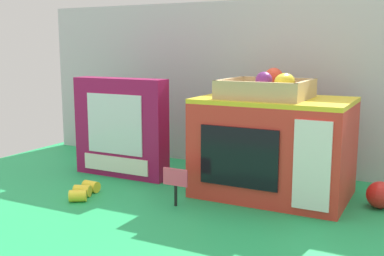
% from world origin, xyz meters
% --- Properties ---
extents(ground_plane, '(1.70, 1.70, 0.00)m').
position_xyz_m(ground_plane, '(0.00, 0.00, 0.00)').
color(ground_plane, '#219E54').
rests_on(ground_plane, ground).
extents(display_back_panel, '(1.61, 0.03, 0.56)m').
position_xyz_m(display_back_panel, '(0.00, 0.29, 0.28)').
color(display_back_panel, '#B7BABF').
rests_on(display_back_panel, ground).
extents(toy_microwave, '(0.41, 0.28, 0.27)m').
position_xyz_m(toy_microwave, '(0.18, 0.02, 0.14)').
color(toy_microwave, red).
rests_on(toy_microwave, ground).
extents(food_groups_crate, '(0.23, 0.21, 0.08)m').
position_xyz_m(food_groups_crate, '(0.16, 0.02, 0.29)').
color(food_groups_crate, tan).
rests_on(food_groups_crate, toy_microwave).
extents(cookie_set_box, '(0.32, 0.07, 0.31)m').
position_xyz_m(cookie_set_box, '(-0.31, -0.01, 0.16)').
color(cookie_set_box, '#99144C').
rests_on(cookie_set_box, ground).
extents(price_sign, '(0.07, 0.01, 0.10)m').
position_xyz_m(price_sign, '(-0.01, -0.19, 0.07)').
color(price_sign, black).
rests_on(price_sign, ground).
extents(loose_toy_banana, '(0.08, 0.13, 0.03)m').
position_xyz_m(loose_toy_banana, '(-0.27, -0.24, 0.02)').
color(loose_toy_banana, yellow).
rests_on(loose_toy_banana, ground).
extents(loose_toy_apple, '(0.07, 0.07, 0.07)m').
position_xyz_m(loose_toy_apple, '(0.46, 0.04, 0.03)').
color(loose_toy_apple, red).
rests_on(loose_toy_apple, ground).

